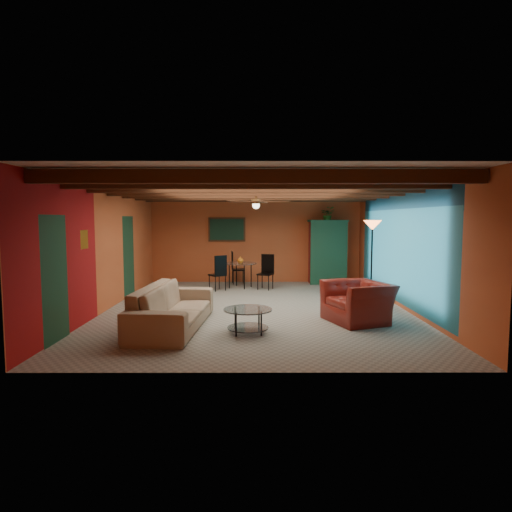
{
  "coord_description": "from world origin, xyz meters",
  "views": [
    {
      "loc": [
        -0.02,
        -9.39,
        1.99
      ],
      "look_at": [
        0.0,
        0.2,
        1.15
      ],
      "focal_mm": 30.05,
      "sensor_mm": 36.0,
      "label": 1
    }
  ],
  "objects_px": {
    "armoire": "(327,253)",
    "potted_plant": "(328,214)",
    "coffee_table": "(248,321)",
    "dining_table": "(240,271)",
    "floor_lamp": "(372,264)",
    "sofa": "(173,307)",
    "armchair": "(358,302)",
    "vase": "(240,250)"
  },
  "relations": [
    {
      "from": "sofa",
      "to": "dining_table",
      "type": "height_order",
      "value": "dining_table"
    },
    {
      "from": "armoire",
      "to": "dining_table",
      "type": "bearing_deg",
      "value": -165.27
    },
    {
      "from": "coffee_table",
      "to": "armoire",
      "type": "xyz_separation_m",
      "value": [
        2.35,
        5.77,
        0.73
      ]
    },
    {
      "from": "armchair",
      "to": "potted_plant",
      "type": "height_order",
      "value": "potted_plant"
    },
    {
      "from": "dining_table",
      "to": "floor_lamp",
      "type": "distance_m",
      "value": 4.12
    },
    {
      "from": "dining_table",
      "to": "armoire",
      "type": "relative_size",
      "value": 1.01
    },
    {
      "from": "armoire",
      "to": "sofa",
      "type": "bearing_deg",
      "value": -127.52
    },
    {
      "from": "dining_table",
      "to": "floor_lamp",
      "type": "xyz_separation_m",
      "value": [
        3.03,
        -2.76,
        0.48
      ]
    },
    {
      "from": "armchair",
      "to": "armoire",
      "type": "height_order",
      "value": "armoire"
    },
    {
      "from": "dining_table",
      "to": "potted_plant",
      "type": "xyz_separation_m",
      "value": [
        2.65,
        0.84,
        1.62
      ]
    },
    {
      "from": "sofa",
      "to": "armoire",
      "type": "height_order",
      "value": "armoire"
    },
    {
      "from": "sofa",
      "to": "armoire",
      "type": "distance_m",
      "value": 6.57
    },
    {
      "from": "dining_table",
      "to": "armchair",
      "type": "bearing_deg",
      "value": -59.63
    },
    {
      "from": "potted_plant",
      "to": "floor_lamp",
      "type": "bearing_deg",
      "value": -83.99
    },
    {
      "from": "armchair",
      "to": "floor_lamp",
      "type": "relative_size",
      "value": 0.61
    },
    {
      "from": "sofa",
      "to": "armchair",
      "type": "xyz_separation_m",
      "value": [
        3.48,
        0.44,
        -0.0
      ]
    },
    {
      "from": "coffee_table",
      "to": "vase",
      "type": "distance_m",
      "value": 5.01
    },
    {
      "from": "sofa",
      "to": "floor_lamp",
      "type": "relative_size",
      "value": 1.35
    },
    {
      "from": "floor_lamp",
      "to": "sofa",
      "type": "bearing_deg",
      "value": -156.39
    },
    {
      "from": "sofa",
      "to": "vase",
      "type": "relative_size",
      "value": 13.9
    },
    {
      "from": "armchair",
      "to": "armoire",
      "type": "xyz_separation_m",
      "value": [
        0.24,
        4.95,
        0.56
      ]
    },
    {
      "from": "armchair",
      "to": "dining_table",
      "type": "relative_size",
      "value": 0.62
    },
    {
      "from": "dining_table",
      "to": "armoire",
      "type": "height_order",
      "value": "armoire"
    },
    {
      "from": "floor_lamp",
      "to": "potted_plant",
      "type": "xyz_separation_m",
      "value": [
        -0.38,
        3.6,
        1.14
      ]
    },
    {
      "from": "armoire",
      "to": "potted_plant",
      "type": "xyz_separation_m",
      "value": [
        0.0,
        0.0,
        1.17
      ]
    },
    {
      "from": "sofa",
      "to": "potted_plant",
      "type": "height_order",
      "value": "potted_plant"
    },
    {
      "from": "dining_table",
      "to": "vase",
      "type": "bearing_deg",
      "value": 0.0
    },
    {
      "from": "sofa",
      "to": "potted_plant",
      "type": "relative_size",
      "value": 5.83
    },
    {
      "from": "potted_plant",
      "to": "vase",
      "type": "relative_size",
      "value": 2.38
    },
    {
      "from": "coffee_table",
      "to": "dining_table",
      "type": "bearing_deg",
      "value": 93.49
    },
    {
      "from": "sofa",
      "to": "floor_lamp",
      "type": "height_order",
      "value": "floor_lamp"
    },
    {
      "from": "dining_table",
      "to": "armoire",
      "type": "distance_m",
      "value": 2.81
    },
    {
      "from": "sofa",
      "to": "armoire",
      "type": "bearing_deg",
      "value": -30.63
    },
    {
      "from": "sofa",
      "to": "coffee_table",
      "type": "height_order",
      "value": "sofa"
    },
    {
      "from": "coffee_table",
      "to": "floor_lamp",
      "type": "bearing_deg",
      "value": 38.48
    },
    {
      "from": "armoire",
      "to": "potted_plant",
      "type": "relative_size",
      "value": 4.15
    },
    {
      "from": "potted_plant",
      "to": "vase",
      "type": "bearing_deg",
      "value": -162.34
    },
    {
      "from": "sofa",
      "to": "armoire",
      "type": "xyz_separation_m",
      "value": [
        3.72,
        5.39,
        0.56
      ]
    },
    {
      "from": "armoire",
      "to": "potted_plant",
      "type": "distance_m",
      "value": 1.17
    },
    {
      "from": "dining_table",
      "to": "potted_plant",
      "type": "bearing_deg",
      "value": 17.66
    },
    {
      "from": "dining_table",
      "to": "sofa",
      "type": "bearing_deg",
      "value": -103.24
    },
    {
      "from": "sofa",
      "to": "coffee_table",
      "type": "relative_size",
      "value": 3.12
    }
  ]
}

